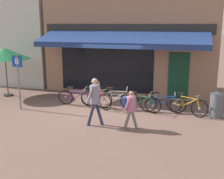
% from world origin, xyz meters
% --- Properties ---
extents(ground_plane, '(160.00, 160.00, 0.00)m').
position_xyz_m(ground_plane, '(0.00, 0.00, 0.00)').
color(ground_plane, brown).
extents(shop_front, '(8.22, 4.68, 4.81)m').
position_xyz_m(shop_front, '(0.16, 3.94, 2.40)').
color(shop_front, '#9E7056').
rests_on(shop_front, ground_plane).
extents(neighbour_building, '(6.71, 4.00, 5.30)m').
position_xyz_m(neighbour_building, '(-7.50, 4.46, 2.65)').
color(neighbour_building, beige).
rests_on(neighbour_building, ground_plane).
extents(bike_rack_rail, '(5.14, 0.04, 0.57)m').
position_xyz_m(bike_rack_rail, '(0.83, 0.34, 0.49)').
color(bike_rack_rail, '#47494F').
rests_on(bike_rack_rail, ground_plane).
extents(bicycle_purple, '(1.68, 0.52, 0.83)m').
position_xyz_m(bicycle_purple, '(-1.33, 0.23, 0.36)').
color(bicycle_purple, black).
rests_on(bicycle_purple, ground_plane).
extents(bicycle_red, '(1.60, 0.86, 0.82)m').
position_xyz_m(bicycle_red, '(-0.50, 0.20, 0.37)').
color(bicycle_red, black).
rests_on(bicycle_red, ground_plane).
extents(bicycle_silver, '(1.79, 0.52, 0.88)m').
position_xyz_m(bicycle_silver, '(0.37, 0.26, 0.39)').
color(bicycle_silver, black).
rests_on(bicycle_silver, ground_plane).
extents(bicycle_green, '(1.66, 0.53, 0.80)m').
position_xyz_m(bicycle_green, '(1.35, 0.12, 0.35)').
color(bicycle_green, black).
rests_on(bicycle_green, ground_plane).
extents(bicycle_blue, '(1.76, 0.52, 0.80)m').
position_xyz_m(bicycle_blue, '(2.20, 0.30, 0.36)').
color(bicycle_blue, black).
rests_on(bicycle_blue, ground_plane).
extents(bicycle_orange, '(1.59, 0.77, 0.82)m').
position_xyz_m(bicycle_orange, '(3.07, 0.30, 0.36)').
color(bicycle_orange, black).
rests_on(bicycle_orange, ground_plane).
extents(pedestrian_adult, '(0.55, 0.53, 1.62)m').
position_xyz_m(pedestrian_adult, '(0.18, -1.73, 0.99)').
color(pedestrian_adult, '#282D47').
rests_on(pedestrian_adult, ground_plane).
extents(pedestrian_child, '(0.54, 0.43, 1.27)m').
position_xyz_m(pedestrian_child, '(1.36, -1.69, 0.78)').
color(pedestrian_child, slate).
rests_on(pedestrian_child, ground_plane).
extents(litter_bin, '(0.49, 0.49, 0.98)m').
position_xyz_m(litter_bin, '(4.13, 0.27, 0.49)').
color(litter_bin, '#515459').
rests_on(litter_bin, ground_plane).
extents(parking_sign, '(0.44, 0.07, 2.20)m').
position_xyz_m(parking_sign, '(-3.30, -0.83, 1.36)').
color(parking_sign, slate).
rests_on(parking_sign, ground_plane).
extents(cafe_parasol, '(2.30, 2.30, 2.25)m').
position_xyz_m(cafe_parasol, '(-5.11, 0.86, 1.99)').
color(cafe_parasol, '#4C3D2D').
rests_on(cafe_parasol, ground_plane).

